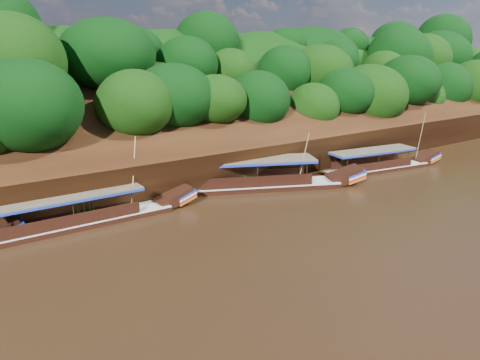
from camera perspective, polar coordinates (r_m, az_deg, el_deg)
name	(u,v)px	position (r m, az deg, el deg)	size (l,w,h in m)	color
ground	(317,222)	(33.26, 9.35, -5.02)	(160.00, 160.00, 0.00)	black
riverbank	(170,142)	(50.85, -8.55, 4.65)	(120.00, 30.06, 19.40)	black
boat_0	(383,165)	(48.04, 17.02, 1.73)	(13.58, 3.82, 6.09)	black
boat_1	(273,182)	(40.19, 4.04, -0.19)	(14.94, 8.29, 5.42)	black
boat_2	(93,216)	(33.90, -17.44, -4.21)	(14.81, 2.47, 6.06)	black
reeds	(207,185)	(38.44, -4.06, -0.58)	(49.71, 2.38, 1.81)	#27711C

